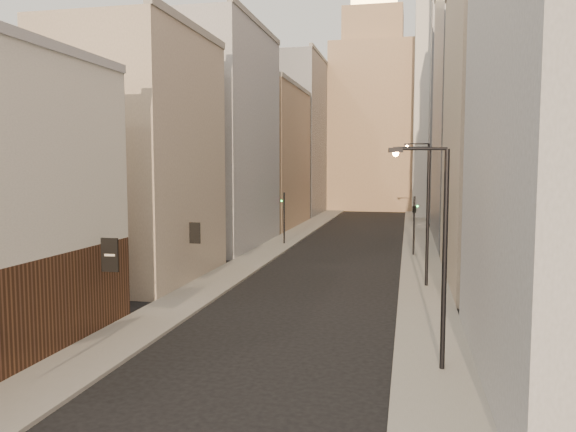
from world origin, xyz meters
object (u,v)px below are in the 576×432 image
object	(u,v)px
clock_tower	(373,108)
white_tower	(442,90)
streetlamp_mid	(424,208)
streetlamp_far	(425,184)
traffic_light_right	(414,212)
traffic_light_left	(284,210)
streetlamp_near	(439,246)

from	to	relation	value
clock_tower	white_tower	size ratio (longest dim) A/B	1.08
streetlamp_mid	streetlamp_far	bearing A→B (deg)	81.26
white_tower	streetlamp_mid	world-z (taller)	white_tower
white_tower	traffic_light_right	world-z (taller)	white_tower
white_tower	traffic_light_right	xyz separation A→B (m)	(-4.06, -38.86, -14.89)
traffic_light_left	traffic_light_right	size ratio (longest dim) A/B	1.00
streetlamp_near	streetlamp_far	size ratio (longest dim) A/B	0.83
streetlamp_mid	white_tower	bearing A→B (deg)	78.90
streetlamp_mid	streetlamp_far	distance (m)	24.52
streetlamp_near	traffic_light_right	bearing A→B (deg)	82.63
streetlamp_far	traffic_light_left	xyz separation A→B (m)	(-13.20, -7.80, -2.28)
streetlamp_near	traffic_light_right	world-z (taller)	streetlamp_near
streetlamp_near	traffic_light_left	xyz separation A→B (m)	(-12.63, 31.26, -1.31)
streetlamp_far	white_tower	bearing A→B (deg)	82.26
clock_tower	streetlamp_far	xyz separation A→B (m)	(8.12, -40.55, -12.01)
clock_tower	traffic_light_left	distance (m)	50.68
white_tower	streetlamp_near	size ratio (longest dim) A/B	5.10
streetlamp_mid	traffic_light_left	size ratio (longest dim) A/B	1.73
streetlamp_near	streetlamp_mid	size ratio (longest dim) A/B	0.94
clock_tower	traffic_light_right	xyz separation A→B (m)	(6.94, -52.86, -13.92)
streetlamp_mid	streetlamp_far	size ratio (longest dim) A/B	0.88
traffic_light_right	streetlamp_near	bearing A→B (deg)	78.62
streetlamp_near	streetlamp_mid	bearing A→B (deg)	81.90
streetlamp_near	streetlamp_far	distance (m)	39.08
streetlamp_far	traffic_light_left	size ratio (longest dim) A/B	1.97
white_tower	streetlamp_near	world-z (taller)	white_tower
streetlamp_near	white_tower	bearing A→B (deg)	78.30
streetlamp_mid	traffic_light_left	xyz separation A→B (m)	(-12.48, 16.70, -1.61)
clock_tower	streetlamp_far	world-z (taller)	clock_tower
white_tower	streetlamp_mid	bearing A→B (deg)	-94.03
traffic_light_left	traffic_light_right	xyz separation A→B (m)	(12.02, -4.50, 0.37)
white_tower	streetlamp_near	xyz separation A→B (m)	(-3.44, -65.62, -13.96)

